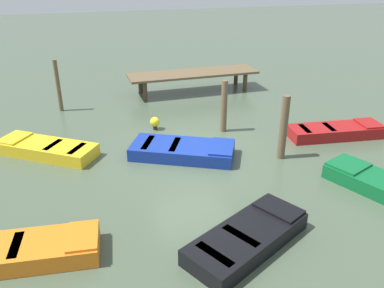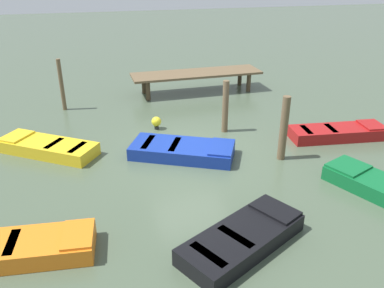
{
  "view_description": "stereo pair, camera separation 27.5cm",
  "coord_description": "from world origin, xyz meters",
  "px_view_note": "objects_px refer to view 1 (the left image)",
  "views": [
    {
      "loc": [
        -3.08,
        -11.01,
        5.7
      ],
      "look_at": [
        0.0,
        0.0,
        0.35
      ],
      "focal_mm": 36.9,
      "sensor_mm": 36.0,
      "label": 1
    },
    {
      "loc": [
        -2.81,
        -11.08,
        5.7
      ],
      "look_at": [
        0.0,
        0.0,
        0.35
      ],
      "focal_mm": 36.9,
      "sensor_mm": 36.0,
      "label": 2
    }
  ],
  "objects_px": {
    "rowboat_black": "(248,237)",
    "mooring_piling_mid_left": "(284,128)",
    "mooring_piling_center": "(224,106)",
    "rowboat_yellow": "(47,149)",
    "rowboat_blue": "(183,150)",
    "rowboat_orange": "(29,250)",
    "dock_segment": "(193,75)",
    "marker_buoy": "(155,122)",
    "mooring_piling_near_right": "(58,86)",
    "rowboat_red": "(336,131)"
  },
  "relations": [
    {
      "from": "rowboat_black",
      "to": "mooring_piling_mid_left",
      "type": "xyz_separation_m",
      "value": [
        2.68,
        3.66,
        0.81
      ]
    },
    {
      "from": "mooring_piling_center",
      "to": "rowboat_yellow",
      "type": "bearing_deg",
      "value": -177.15
    },
    {
      "from": "rowboat_blue",
      "to": "rowboat_orange",
      "type": "height_order",
      "value": "same"
    },
    {
      "from": "dock_segment",
      "to": "marker_buoy",
      "type": "bearing_deg",
      "value": -124.63
    },
    {
      "from": "rowboat_orange",
      "to": "mooring_piling_center",
      "type": "height_order",
      "value": "mooring_piling_center"
    },
    {
      "from": "rowboat_black",
      "to": "mooring_piling_near_right",
      "type": "bearing_deg",
      "value": 83.43
    },
    {
      "from": "rowboat_red",
      "to": "rowboat_black",
      "type": "distance_m",
      "value": 7.03
    },
    {
      "from": "rowboat_blue",
      "to": "rowboat_black",
      "type": "xyz_separation_m",
      "value": [
        0.27,
        -4.59,
        0.0
      ]
    },
    {
      "from": "rowboat_yellow",
      "to": "dock_segment",
      "type": "bearing_deg",
      "value": -106.96
    },
    {
      "from": "rowboat_red",
      "to": "dock_segment",
      "type": "bearing_deg",
      "value": 124.24
    },
    {
      "from": "rowboat_yellow",
      "to": "rowboat_blue",
      "type": "distance_m",
      "value": 4.39
    },
    {
      "from": "rowboat_blue",
      "to": "mooring_piling_near_right",
      "type": "distance_m",
      "value": 6.7
    },
    {
      "from": "rowboat_blue",
      "to": "mooring_piling_near_right",
      "type": "height_order",
      "value": "mooring_piling_near_right"
    },
    {
      "from": "rowboat_yellow",
      "to": "rowboat_black",
      "type": "xyz_separation_m",
      "value": [
        4.46,
        -5.87,
        0.0
      ]
    },
    {
      "from": "mooring_piling_near_right",
      "to": "marker_buoy",
      "type": "xyz_separation_m",
      "value": [
        3.38,
        -3.02,
        -0.78
      ]
    },
    {
      "from": "mooring_piling_mid_left",
      "to": "mooring_piling_center",
      "type": "height_order",
      "value": "mooring_piling_mid_left"
    },
    {
      "from": "rowboat_orange",
      "to": "mooring_piling_mid_left",
      "type": "distance_m",
      "value": 7.8
    },
    {
      "from": "rowboat_red",
      "to": "rowboat_orange",
      "type": "bearing_deg",
      "value": -152.94
    },
    {
      "from": "rowboat_yellow",
      "to": "rowboat_blue",
      "type": "relative_size",
      "value": 0.93
    },
    {
      "from": "rowboat_yellow",
      "to": "mooring_piling_mid_left",
      "type": "xyz_separation_m",
      "value": [
        7.14,
        -2.21,
        0.81
      ]
    },
    {
      "from": "mooring_piling_near_right",
      "to": "rowboat_blue",
      "type": "bearing_deg",
      "value": -54.8
    },
    {
      "from": "rowboat_red",
      "to": "mooring_piling_near_right",
      "type": "height_order",
      "value": "mooring_piling_near_right"
    },
    {
      "from": "rowboat_blue",
      "to": "rowboat_orange",
      "type": "xyz_separation_m",
      "value": [
        -4.28,
        -3.76,
        0.0
      ]
    },
    {
      "from": "dock_segment",
      "to": "rowboat_red",
      "type": "height_order",
      "value": "dock_segment"
    },
    {
      "from": "rowboat_black",
      "to": "mooring_piling_near_right",
      "type": "distance_m",
      "value": 10.86
    },
    {
      "from": "rowboat_blue",
      "to": "rowboat_red",
      "type": "bearing_deg",
      "value": 25.94
    },
    {
      "from": "dock_segment",
      "to": "mooring_piling_center",
      "type": "relative_size",
      "value": 3.19
    },
    {
      "from": "rowboat_yellow",
      "to": "rowboat_black",
      "type": "relative_size",
      "value": 1.02
    },
    {
      "from": "rowboat_blue",
      "to": "marker_buoy",
      "type": "height_order",
      "value": "marker_buoy"
    },
    {
      "from": "dock_segment",
      "to": "mooring_piling_near_right",
      "type": "height_order",
      "value": "mooring_piling_near_right"
    },
    {
      "from": "mooring_piling_mid_left",
      "to": "mooring_piling_near_right",
      "type": "height_order",
      "value": "mooring_piling_near_right"
    },
    {
      "from": "rowboat_yellow",
      "to": "rowboat_black",
      "type": "height_order",
      "value": "same"
    },
    {
      "from": "rowboat_yellow",
      "to": "mooring_piling_mid_left",
      "type": "distance_m",
      "value": 7.52
    },
    {
      "from": "rowboat_blue",
      "to": "mooring_piling_near_right",
      "type": "xyz_separation_m",
      "value": [
        -3.83,
        5.43,
        0.85
      ]
    },
    {
      "from": "rowboat_orange",
      "to": "mooring_piling_center",
      "type": "distance_m",
      "value": 8.22
    },
    {
      "from": "mooring_piling_mid_left",
      "to": "rowboat_red",
      "type": "bearing_deg",
      "value": 20.22
    },
    {
      "from": "dock_segment",
      "to": "rowboat_yellow",
      "type": "bearing_deg",
      "value": -142.67
    },
    {
      "from": "rowboat_black",
      "to": "rowboat_orange",
      "type": "distance_m",
      "value": 4.62
    },
    {
      "from": "rowboat_orange",
      "to": "dock_segment",
      "type": "bearing_deg",
      "value": 62.76
    },
    {
      "from": "rowboat_black",
      "to": "mooring_piling_mid_left",
      "type": "relative_size",
      "value": 1.55
    },
    {
      "from": "rowboat_blue",
      "to": "mooring_piling_center",
      "type": "relative_size",
      "value": 1.84
    },
    {
      "from": "rowboat_yellow",
      "to": "rowboat_red",
      "type": "bearing_deg",
      "value": -153.25
    },
    {
      "from": "dock_segment",
      "to": "rowboat_blue",
      "type": "xyz_separation_m",
      "value": [
        -2.14,
        -6.42,
        -0.62
      ]
    },
    {
      "from": "marker_buoy",
      "to": "dock_segment",
      "type": "bearing_deg",
      "value": 57.05
    },
    {
      "from": "mooring_piling_mid_left",
      "to": "rowboat_yellow",
      "type": "bearing_deg",
      "value": 162.79
    },
    {
      "from": "mooring_piling_center",
      "to": "mooring_piling_near_right",
      "type": "height_order",
      "value": "mooring_piling_near_right"
    },
    {
      "from": "marker_buoy",
      "to": "mooring_piling_mid_left",
      "type": "bearing_deg",
      "value": -44.46
    },
    {
      "from": "mooring_piling_mid_left",
      "to": "marker_buoy",
      "type": "bearing_deg",
      "value": 135.54
    },
    {
      "from": "marker_buoy",
      "to": "rowboat_black",
      "type": "bearing_deg",
      "value": -84.11
    },
    {
      "from": "mooring_piling_mid_left",
      "to": "mooring_piling_near_right",
      "type": "distance_m",
      "value": 9.3
    }
  ]
}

